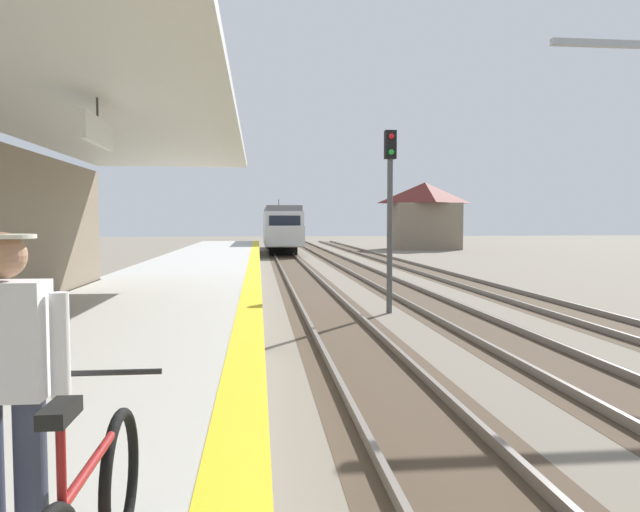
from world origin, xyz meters
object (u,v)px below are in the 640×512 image
(approaching_train, at_px, (280,227))
(commuter_person, at_px, (6,386))
(rail_signal_post, at_px, (390,202))
(distant_trackside_house, at_px, (425,214))

(approaching_train, distance_m, commuter_person, 49.72)
(approaching_train, height_order, commuter_person, approaching_train)
(rail_signal_post, height_order, distant_trackside_house, distant_trackside_house)
(commuter_person, distance_m, distant_trackside_house, 55.34)
(commuter_person, distance_m, rail_signal_post, 14.58)
(approaching_train, height_order, distant_trackside_house, distant_trackside_house)
(approaching_train, xyz_separation_m, commuter_person, (-3.18, -49.61, -0.34))
(approaching_train, relative_size, distant_trackside_house, 2.97)
(rail_signal_post, relative_size, distant_trackside_house, 0.79)
(commuter_person, bearing_deg, rail_signal_post, 70.12)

